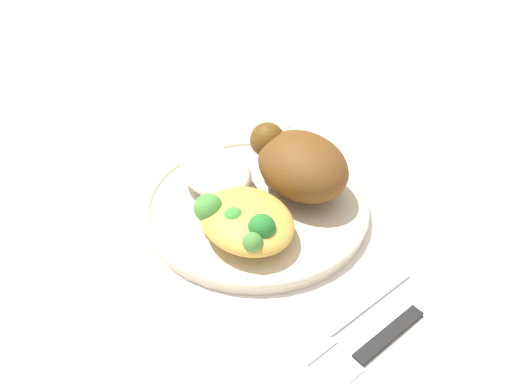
{
  "coord_description": "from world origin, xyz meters",
  "views": [
    {
      "loc": [
        -0.35,
        0.24,
        0.36
      ],
      "look_at": [
        0.0,
        0.0,
        0.03
      ],
      "focal_mm": 35.33,
      "sensor_mm": 36.0,
      "label": 1
    }
  ],
  "objects_px": {
    "roasted_chicken": "(299,163)",
    "mac_cheese_with_broccoli": "(244,220)",
    "fork": "(350,316)",
    "napkin": "(240,121)",
    "plate": "(256,205)",
    "knife": "(358,359)",
    "rice_pile": "(215,171)"
  },
  "relations": [
    {
      "from": "rice_pile",
      "to": "napkin",
      "type": "bearing_deg",
      "value": -42.03
    },
    {
      "from": "roasted_chicken",
      "to": "mac_cheese_with_broccoli",
      "type": "xyz_separation_m",
      "value": [
        -0.03,
        0.09,
        -0.02
      ]
    },
    {
      "from": "plate",
      "to": "fork",
      "type": "bearing_deg",
      "value": 175.17
    },
    {
      "from": "napkin",
      "to": "mac_cheese_with_broccoli",
      "type": "bearing_deg",
      "value": 148.27
    },
    {
      "from": "fork",
      "to": "knife",
      "type": "distance_m",
      "value": 0.04
    },
    {
      "from": "rice_pile",
      "to": "fork",
      "type": "relative_size",
      "value": 0.67
    },
    {
      "from": "rice_pile",
      "to": "fork",
      "type": "distance_m",
      "value": 0.22
    },
    {
      "from": "roasted_chicken",
      "to": "napkin",
      "type": "height_order",
      "value": "roasted_chicken"
    },
    {
      "from": "plate",
      "to": "mac_cheese_with_broccoli",
      "type": "relative_size",
      "value": 2.32
    },
    {
      "from": "knife",
      "to": "mac_cheese_with_broccoli",
      "type": "bearing_deg",
      "value": 0.38
    },
    {
      "from": "rice_pile",
      "to": "knife",
      "type": "bearing_deg",
      "value": 176.09
    },
    {
      "from": "napkin",
      "to": "fork",
      "type": "bearing_deg",
      "value": 162.93
    },
    {
      "from": "roasted_chicken",
      "to": "mac_cheese_with_broccoli",
      "type": "relative_size",
      "value": 1.15
    },
    {
      "from": "plate",
      "to": "mac_cheese_with_broccoli",
      "type": "bearing_deg",
      "value": 133.59
    },
    {
      "from": "roasted_chicken",
      "to": "rice_pile",
      "type": "xyz_separation_m",
      "value": [
        0.06,
        0.07,
        -0.02
      ]
    },
    {
      "from": "roasted_chicken",
      "to": "knife",
      "type": "bearing_deg",
      "value": 155.35
    },
    {
      "from": "knife",
      "to": "napkin",
      "type": "xyz_separation_m",
      "value": [
        0.38,
        -0.13,
        -0.0
      ]
    },
    {
      "from": "mac_cheese_with_broccoli",
      "to": "fork",
      "type": "xyz_separation_m",
      "value": [
        -0.13,
        -0.03,
        -0.03
      ]
    },
    {
      "from": "mac_cheese_with_broccoli",
      "to": "fork",
      "type": "distance_m",
      "value": 0.14
    },
    {
      "from": "napkin",
      "to": "knife",
      "type": "bearing_deg",
      "value": 161.05
    },
    {
      "from": "roasted_chicken",
      "to": "knife",
      "type": "height_order",
      "value": "roasted_chicken"
    },
    {
      "from": "roasted_chicken",
      "to": "rice_pile",
      "type": "height_order",
      "value": "roasted_chicken"
    },
    {
      "from": "knife",
      "to": "roasted_chicken",
      "type": "bearing_deg",
      "value": -24.65
    },
    {
      "from": "fork",
      "to": "napkin",
      "type": "relative_size",
      "value": 1.24
    },
    {
      "from": "roasted_chicken",
      "to": "fork",
      "type": "bearing_deg",
      "value": 157.83
    },
    {
      "from": "napkin",
      "to": "plate",
      "type": "bearing_deg",
      "value": 152.39
    },
    {
      "from": "plate",
      "to": "napkin",
      "type": "relative_size",
      "value": 2.14
    },
    {
      "from": "mac_cheese_with_broccoli",
      "to": "knife",
      "type": "xyz_separation_m",
      "value": [
        -0.17,
        -0.0,
        -0.03
      ]
    },
    {
      "from": "fork",
      "to": "napkin",
      "type": "distance_m",
      "value": 0.35
    },
    {
      "from": "plate",
      "to": "knife",
      "type": "xyz_separation_m",
      "value": [
        -0.2,
        0.04,
        -0.01
      ]
    },
    {
      "from": "plate",
      "to": "mac_cheese_with_broccoli",
      "type": "distance_m",
      "value": 0.06
    },
    {
      "from": "fork",
      "to": "roasted_chicken",
      "type": "bearing_deg",
      "value": -22.17
    }
  ]
}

